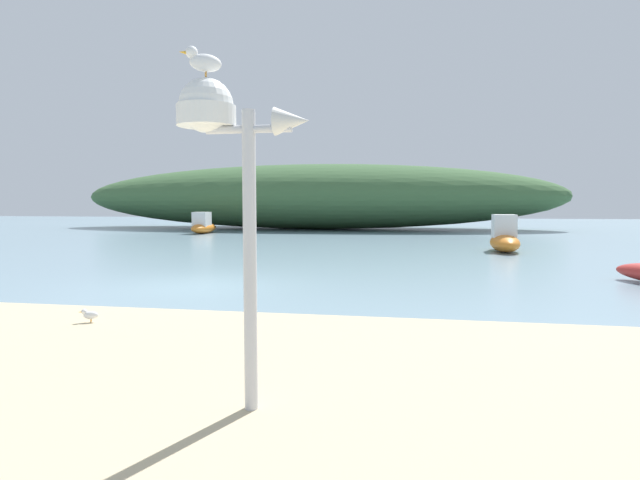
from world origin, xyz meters
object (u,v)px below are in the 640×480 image
(mast_structure, at_px, (222,137))
(motorboat_outer_mooring, at_px, (504,238))
(seagull_on_radar, at_px, (203,61))
(seagull_by_mast, at_px, (90,314))
(motorboat_inner_mooring, at_px, (203,226))

(mast_structure, relative_size, motorboat_outer_mooring, 0.94)
(seagull_on_radar, xyz_separation_m, motorboat_outer_mooring, (5.87, 18.22, -2.74))
(mast_structure, height_order, motorboat_outer_mooring, mast_structure)
(seagull_on_radar, height_order, seagull_by_mast, seagull_on_radar)
(motorboat_outer_mooring, xyz_separation_m, motorboat_inner_mooring, (-17.91, 10.09, -0.03))
(mast_structure, distance_m, seagull_on_radar, 0.68)
(mast_structure, relative_size, motorboat_inner_mooring, 0.83)
(motorboat_outer_mooring, height_order, seagull_by_mast, motorboat_outer_mooring)
(mast_structure, xyz_separation_m, seagull_on_radar, (-0.15, -0.01, 0.66))
(motorboat_outer_mooring, bearing_deg, seagull_on_radar, -107.85)
(seagull_on_radar, bearing_deg, motorboat_outer_mooring, 72.15)
(motorboat_outer_mooring, relative_size, seagull_by_mast, 10.52)
(mast_structure, distance_m, seagull_by_mast, 4.84)
(motorboat_inner_mooring, xyz_separation_m, seagull_by_mast, (8.95, -25.56, -0.21))
(motorboat_outer_mooring, distance_m, motorboat_inner_mooring, 20.56)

